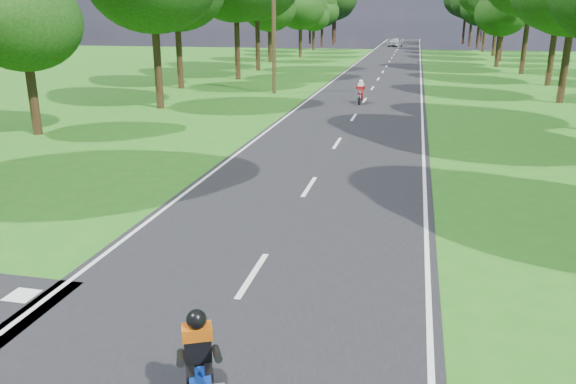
# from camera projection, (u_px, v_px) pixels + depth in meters

# --- Properties ---
(ground) EXTENTS (160.00, 160.00, 0.00)m
(ground) POSITION_uv_depth(u_px,v_px,m) (218.00, 330.00, 8.96)
(ground) COLOR #1E6216
(ground) RESTS_ON ground
(main_road) EXTENTS (7.00, 140.00, 0.02)m
(main_road) POSITION_uv_depth(u_px,v_px,m) (386.00, 66.00, 55.51)
(main_road) COLOR black
(main_road) RESTS_ON ground
(road_markings) EXTENTS (7.40, 140.00, 0.01)m
(road_markings) POSITION_uv_depth(u_px,v_px,m) (384.00, 68.00, 53.79)
(road_markings) COLOR silver
(road_markings) RESTS_ON main_road
(telegraph_pole) EXTENTS (1.20, 0.26, 8.00)m
(telegraph_pole) POSITION_uv_depth(u_px,v_px,m) (274.00, 28.00, 35.05)
(telegraph_pole) COLOR #382616
(telegraph_pole) RESTS_ON ground
(rider_near_blue) EXTENTS (1.19, 1.75, 1.39)m
(rider_near_blue) POSITION_uv_depth(u_px,v_px,m) (199.00, 368.00, 6.79)
(rider_near_blue) COLOR navy
(rider_near_blue) RESTS_ON main_road
(rider_far_red) EXTENTS (0.55, 1.59, 1.32)m
(rider_far_red) POSITION_uv_depth(u_px,v_px,m) (360.00, 92.00, 31.83)
(rider_far_red) COLOR #AC0D22
(rider_far_red) RESTS_ON main_road
(distant_car) EXTENTS (2.68, 4.45, 1.42)m
(distant_car) POSITION_uv_depth(u_px,v_px,m) (396.00, 42.00, 90.96)
(distant_car) COLOR silver
(distant_car) RESTS_ON main_road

